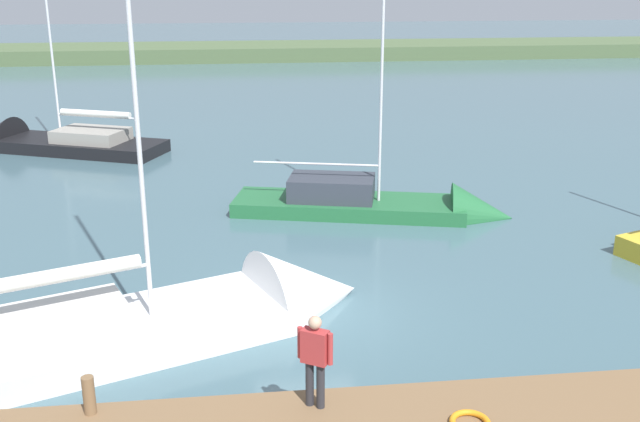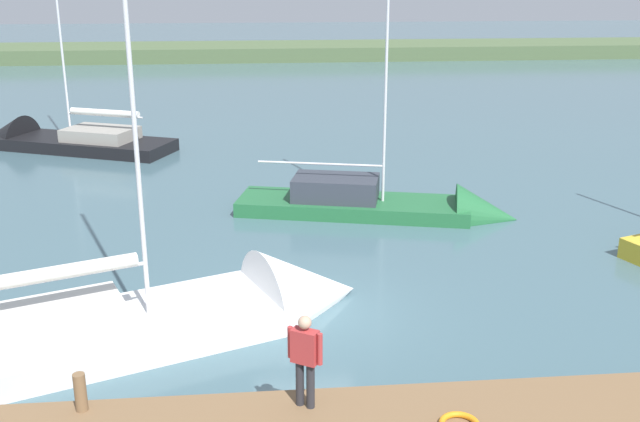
{
  "view_description": "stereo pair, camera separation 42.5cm",
  "coord_description": "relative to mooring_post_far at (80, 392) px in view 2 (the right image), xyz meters",
  "views": [
    {
      "loc": [
        1.58,
        15.56,
        7.54
      ],
      "look_at": [
        -0.5,
        -1.93,
        1.83
      ],
      "focal_mm": 41.78,
      "sensor_mm": 36.0,
      "label": 1
    },
    {
      "loc": [
        1.15,
        15.6,
        7.54
      ],
      "look_at": [
        -0.5,
        -1.93,
        1.83
      ],
      "focal_mm": 41.78,
      "sensor_mm": 36.0,
      "label": 2
    }
  ],
  "objects": [
    {
      "name": "sailboat_mid_channel",
      "position": [
        -7.49,
        -11.51,
        -0.81
      ],
      "size": [
        9.2,
        4.22,
        11.08
      ],
      "rotation": [
        0.0,
        0.0,
        2.9
      ],
      "color": "#236638",
      "rests_on": "ground_plane"
    },
    {
      "name": "sailboat_far_left",
      "position": [
        -1.6,
        -4.08,
        -0.76
      ],
      "size": [
        10.54,
        6.35,
        12.81
      ],
      "rotation": [
        0.0,
        0.0,
        3.52
      ],
      "color": "white",
      "rests_on": "ground_plane"
    },
    {
      "name": "mooring_post_far",
      "position": [
        0.0,
        0.0,
        0.0
      ],
      "size": [
        0.2,
        0.2,
        0.67
      ],
      "primitive_type": "cylinder",
      "color": "brown",
      "rests_on": "dock_pier"
    },
    {
      "name": "person_on_dock",
      "position": [
        -3.68,
        0.22,
        0.61
      ],
      "size": [
        0.55,
        0.42,
        1.64
      ],
      "rotation": [
        0.0,
        0.0,
        4.16
      ],
      "color": "#28282D",
      "rests_on": "dock_pier"
    },
    {
      "name": "far_shoreline",
      "position": [
        -4.06,
        -57.09,
        -0.95
      ],
      "size": [
        180.0,
        8.0,
        2.4
      ],
      "primitive_type": "cube",
      "color": "#4C603D",
      "rests_on": "ground_plane"
    },
    {
      "name": "sailboat_behind_pier",
      "position": [
        5.9,
        -22.4,
        -0.8
      ],
      "size": [
        9.66,
        6.02,
        12.0
      ],
      "rotation": [
        0.0,
        0.0,
        -0.4
      ],
      "color": "black",
      "rests_on": "ground_plane"
    },
    {
      "name": "ground_plane",
      "position": [
        -4.06,
        -4.6,
        -0.95
      ],
      "size": [
        200.0,
        200.0,
        0.0
      ],
      "primitive_type": "plane",
      "color": "#42606B"
    }
  ]
}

